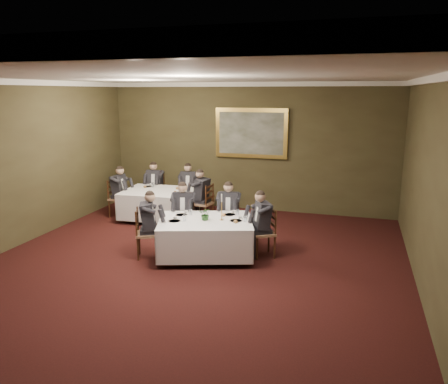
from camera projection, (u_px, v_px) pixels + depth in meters
The scene contains 28 objects.
ground at pixel (180, 278), 7.77m from camera, with size 10.00×10.00×0.00m, color black.
ceiling at pixel (175, 76), 6.99m from camera, with size 8.00×10.00×0.10m, color silver.
back_wall at pixel (249, 147), 12.04m from camera, with size 8.00×0.10×3.50m, color #38311C.
right_wall at pixel (436, 199), 6.23m from camera, with size 0.10×10.00×3.50m, color #38311C.
crown_molding at pixel (175, 79), 7.00m from camera, with size 8.00×10.00×0.12m.
table_main at pixel (205, 235), 8.72m from camera, with size 2.19×1.91×0.67m.
table_second at pixel (160, 202), 11.30m from camera, with size 1.94×1.53×0.67m.
chair_main_backleft at pixel (184, 229), 9.67m from camera, with size 0.53×0.51×1.00m.
diner_main_backleft at pixel (184, 219), 9.61m from camera, with size 0.50×0.56×1.35m.
chair_main_backright at pixel (229, 228), 9.69m from camera, with size 0.50×0.48×1.00m.
diner_main_backright at pixel (229, 219), 9.63m from camera, with size 0.47×0.53×1.35m.
chair_main_endleft at pixel (147, 243), 8.73m from camera, with size 0.56×0.57×1.00m.
diner_main_endleft at pixel (147, 232), 8.68m from camera, with size 0.60×0.56×1.35m.
chair_main_endright at pixel (264, 242), 8.78m from camera, with size 0.58×0.59×1.00m.
diner_main_endright at pixel (263, 232), 8.73m from camera, with size 0.61×0.58×1.35m.
chair_sec_backleft at pixel (156, 199), 12.35m from camera, with size 0.46×0.45×1.00m.
diner_sec_backleft at pixel (155, 191), 12.28m from camera, with size 0.44×0.50×1.35m.
chair_sec_backright at pixel (189, 201), 12.13m from camera, with size 0.49×0.47×1.00m.
diner_sec_backright at pixel (189, 193), 12.06m from camera, with size 0.45×0.52×1.35m.
chair_sec_endright at pixel (203, 211), 11.07m from camera, with size 0.49×0.50×1.00m.
diner_sec_endright at pixel (203, 203), 11.02m from camera, with size 0.54×0.47×1.35m.
chair_sec_endleft at pixel (119, 206), 11.59m from camera, with size 0.42×0.44×1.00m.
diner_sec_endleft at pixel (119, 198), 11.54m from camera, with size 0.48×0.42×1.35m.
centerpiece at pixel (206, 213), 8.62m from camera, with size 0.24×0.21×0.27m, color #2D5926.
candlestick at pixel (222, 210), 8.61m from camera, with size 0.08×0.08×0.55m.
place_setting_table_main at pixel (184, 213), 9.02m from camera, with size 0.33×0.31×0.14m.
place_setting_table_second at pixel (150, 185), 11.71m from camera, with size 0.33×0.31×0.14m.
painting at pixel (251, 133), 11.87m from camera, with size 2.00×0.09×1.35m.
Camera 1 is at (2.87, -6.68, 3.25)m, focal length 35.00 mm.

